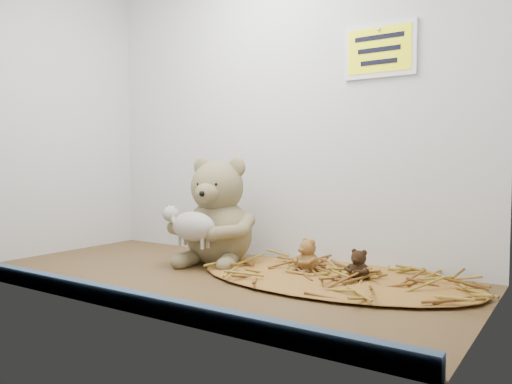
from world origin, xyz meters
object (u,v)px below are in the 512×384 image
Objects in this scene: main_teddy at (218,210)px; mini_teddy_brown at (359,263)px; toy_lamb at (193,226)px; mini_teddy_tan at (308,254)px.

main_teddy reaches higher than mini_teddy_brown.
main_teddy is 10.82cm from toy_lamb.
mini_teddy_tan is (27.54, -0.37, -9.04)cm from main_teddy.
mini_teddy_brown is at bearing 22.71° from mini_teddy_tan.
main_teddy is at bearing -153.19° from mini_teddy_tan.
toy_lamb is 2.04× the size of mini_teddy_tan.
mini_teddy_tan is at bearing -13.87° from main_teddy.
main_teddy is at bearing 90.00° from toy_lamb.
toy_lamb reaches higher than mini_teddy_tan.
main_teddy reaches higher than toy_lamb.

